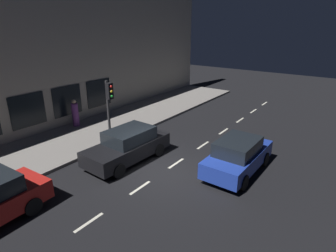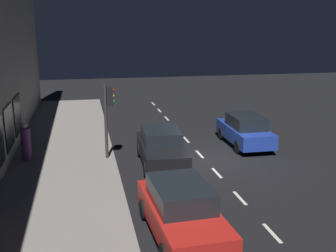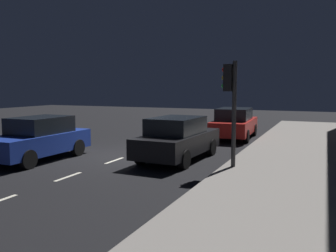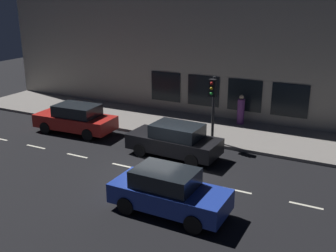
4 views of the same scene
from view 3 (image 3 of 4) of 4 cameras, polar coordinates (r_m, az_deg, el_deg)
name	(u,v)px [view 3 (image 3 of 4)]	position (r m, az deg, el deg)	size (l,w,h in m)	color
ground_plane	(128,156)	(14.31, -6.26, -4.67)	(60.00, 60.00, 0.00)	black
sidewalk	(298,168)	(12.49, 19.66, -6.24)	(4.50, 32.00, 0.15)	gray
lane_centre_line	(114,161)	(13.47, -8.38, -5.36)	(0.12, 27.20, 0.01)	beige
traffic_light	(231,94)	(11.62, 9.76, 4.95)	(0.48, 0.32, 3.33)	#2D2D30
parked_car_0	(234,123)	(19.18, 10.36, 0.42)	(2.03, 4.53, 1.58)	red
parked_car_1	(38,139)	(14.18, -19.61, -1.86)	(1.84, 4.13, 1.58)	#1E389E
parked_car_2	(178,138)	(13.37, 1.54, -1.97)	(1.99, 4.40, 1.58)	black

